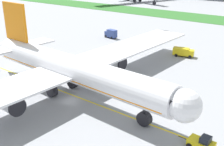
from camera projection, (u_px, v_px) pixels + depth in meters
name	position (u px, v px, depth m)	size (l,w,h in m)	color
ground_plane	(71.00, 101.00, 57.24)	(600.00, 600.00, 0.00)	gray
apron_taxi_line	(78.00, 97.00, 58.81)	(280.00, 0.36, 0.01)	yellow
airliner_foreground	(70.00, 69.00, 57.38)	(55.75, 88.72, 17.77)	white
pushback_tug	(202.00, 143.00, 42.05)	(5.67, 2.68, 2.29)	yellow
ground_crew_marshaller_front	(147.00, 90.00, 59.77)	(0.56, 0.25, 1.60)	black
service_truck_baggage_loader	(183.00, 52.00, 84.19)	(6.46, 3.78, 2.58)	yellow
service_truck_fuel_bowser	(111.00, 34.00, 105.07)	(5.12, 2.99, 3.18)	#33478C
service_truck_catering_van	(164.00, 34.00, 105.24)	(5.38, 3.43, 2.63)	black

